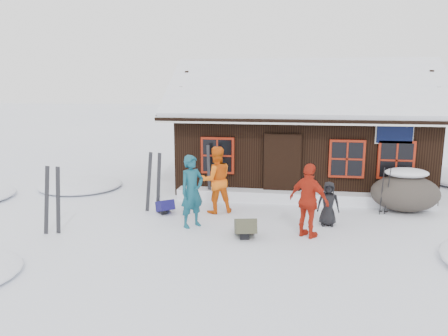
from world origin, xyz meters
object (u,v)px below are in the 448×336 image
Objects in this scene: skier_orange_right at (309,201)px; boulder at (405,192)px; ski_pair_left at (52,201)px; backpack_olive at (245,230)px; skier_orange_left at (216,180)px; backpack_blue at (165,208)px; ski_poles at (385,192)px; skier_crouched at (328,204)px; skier_teal at (192,191)px.

skier_orange_right reaches higher than boulder.
ski_pair_left is 2.67× the size of backpack_olive.
backpack_olive is (-1.45, -0.22, -0.71)m from skier_orange_right.
skier_orange_left reaches higher than backpack_blue.
ski_poles is at bearing 14.57° from ski_pair_left.
ski_poles is at bearing 37.17° from skier_crouched.
ski_poles is 4.32m from backpack_olive.
ski_pair_left is 3.27× the size of backpack_blue.
skier_orange_right is at bearing -2.94° from backpack_olive.
boulder is 1.39× the size of ski_poles.
ski_poles is at bearing 21.98° from backpack_olive.
backpack_olive is at bearing -146.42° from boulder.
backpack_blue is at bearing 38.48° from ski_pair_left.
ski_poles reaches higher than backpack_blue.
skier_orange_left reaches higher than backpack_olive.
skier_orange_right is 3.36× the size of backpack_blue.
skier_orange_left is 3.10m from skier_crouched.
skier_orange_left is 1.09× the size of ski_pair_left.
backpack_blue is at bearing -172.04° from ski_poles.
ski_poles is 2.58× the size of backpack_blue.
ski_pair_left is at bearing 149.71° from skier_teal.
ski_pair_left is (-3.54, -2.34, -0.13)m from skier_orange_left.
skier_orange_left is 5.34m from boulder.
skier_crouched is 2.77m from boulder.
backpack_olive is at bearing -149.44° from skier_crouched.
ski_pair_left is 3.04m from backpack_blue.
skier_orange_right is at bearing -55.04° from backpack_blue.
skier_teal reaches higher than ski_poles.
boulder is 0.77m from ski_poles.
skier_crouched is at bearing 18.90° from backpack_olive.
ski_poles is at bearing -28.45° from skier_teal.
skier_orange_right reaches higher than skier_crouched.
ski_poles is (8.14, 2.87, -0.17)m from ski_pair_left.
ski_pair_left reaches higher than boulder.
skier_orange_right reaches higher than ski_pair_left.
skier_teal reaches higher than ski_pair_left.
skier_orange_left is 2.91× the size of backpack_olive.
ski_pair_left is 8.64m from ski_poles.
skier_orange_left is at bearing 167.30° from skier_crouched.
ski_pair_left reaches higher than backpack_olive.
skier_teal is at bearing 146.99° from backpack_olive.
backpack_blue is at bearing -12.41° from skier_orange_left.
ski_poles reaches higher than boulder.
ski_poles is at bearing -146.56° from boulder.
skier_teal reaches higher than skier_orange_right.
skier_crouched is 2.33m from backpack_olive.
skier_orange_right is at bearing -136.99° from boulder.
skier_crouched is (3.38, 0.62, -0.34)m from skier_teal.
skier_teal is 2.88m from skier_orange_right.
skier_orange_left is at bearing -23.81° from backpack_blue.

